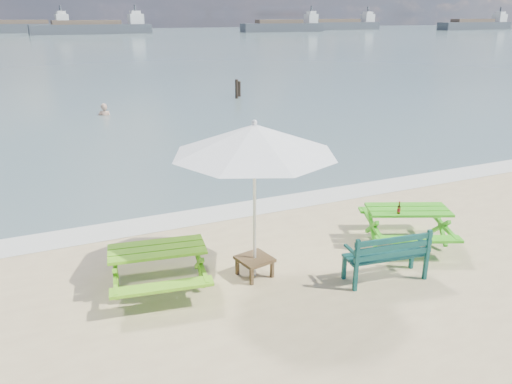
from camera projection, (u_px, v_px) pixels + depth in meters
name	position (u px, v px, depth m)	size (l,w,h in m)	color
sea	(52.00, 42.00, 80.51)	(300.00, 300.00, 0.00)	slate
foam_strip	(245.00, 209.00, 11.35)	(22.00, 0.90, 0.01)	silver
picnic_table_left	(158.00, 269.00, 7.97)	(1.74, 1.88, 0.72)	#68B91C
picnic_table_right	(406.00, 227.00, 9.54)	(2.06, 2.15, 0.72)	green
park_bench	(385.00, 264.00, 8.28)	(1.44, 0.64, 0.85)	#0F3F3A
side_table	(255.00, 266.00, 8.40)	(0.62, 0.62, 0.34)	brown
patio_umbrella	(254.00, 139.00, 7.67)	(3.11, 3.11, 2.61)	silver
beer_bottle	(399.00, 210.00, 9.15)	(0.06, 0.06, 0.23)	#8E4214
swimmer	(105.00, 122.00, 22.07)	(0.67, 0.51, 1.64)	tan
mooring_pilings	(238.00, 91.00, 26.44)	(0.56, 0.76, 1.20)	black
cargo_ships	(266.00, 27.00, 129.80)	(146.64, 29.98, 4.40)	#3C4147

